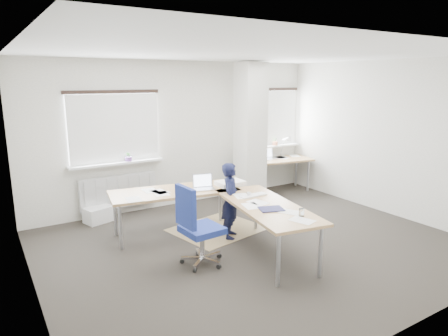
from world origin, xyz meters
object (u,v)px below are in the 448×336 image
desk_main (220,199)px  desk_side (279,161)px  person (231,201)px  task_chair (200,243)px

desk_main → desk_side: (2.64, 1.81, -0.01)m
desk_side → person: size_ratio=1.25×
desk_main → person: (0.25, 0.10, -0.09)m
desk_main → task_chair: task_chair is taller
task_chair → person: 1.11m
desk_main → person: 0.28m
desk_main → desk_side: size_ratio=1.98×
desk_side → task_chair: size_ratio=1.34×
desk_main → person: person is taller
person → desk_main: bearing=149.1°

